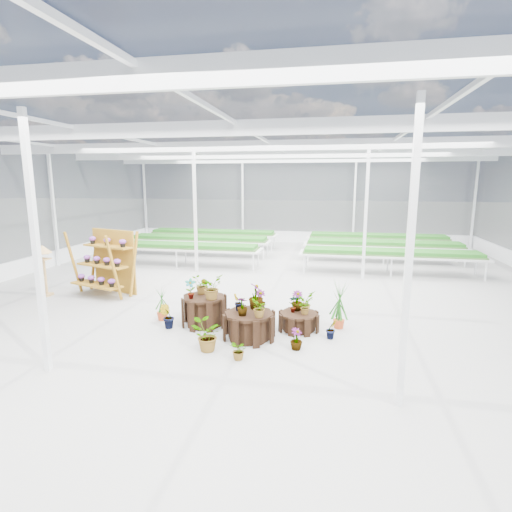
% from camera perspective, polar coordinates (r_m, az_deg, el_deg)
% --- Properties ---
extents(ground_plane, '(24.00, 24.00, 0.00)m').
position_cam_1_polar(ground_plane, '(10.56, -0.13, -7.75)').
color(ground_plane, gray).
rests_on(ground_plane, ground).
extents(greenhouse_shell, '(18.00, 24.00, 4.50)m').
position_cam_1_polar(greenhouse_shell, '(10.08, -0.14, 4.48)').
color(greenhouse_shell, white).
rests_on(greenhouse_shell, ground).
extents(steel_frame, '(18.00, 24.00, 4.50)m').
position_cam_1_polar(steel_frame, '(10.08, -0.14, 4.48)').
color(steel_frame, silver).
rests_on(steel_frame, ground).
extents(nursery_benches, '(16.00, 7.00, 0.84)m').
position_cam_1_polar(nursery_benches, '(17.39, 4.42, 1.00)').
color(nursery_benches, silver).
rests_on(nursery_benches, ground).
extents(plinth_tall, '(1.24, 1.24, 0.69)m').
position_cam_1_polar(plinth_tall, '(9.51, -7.38, -7.76)').
color(plinth_tall, black).
rests_on(plinth_tall, ground).
extents(plinth_mid, '(1.38, 1.38, 0.58)m').
position_cam_1_polar(plinth_mid, '(8.68, -0.98, -9.91)').
color(plinth_mid, black).
rests_on(plinth_mid, ground).
extents(plinth_low, '(1.10, 1.10, 0.40)m').
position_cam_1_polar(plinth_low, '(9.23, 6.11, -9.27)').
color(plinth_low, black).
rests_on(plinth_low, ground).
extents(shelf_rack, '(2.01, 1.47, 1.91)m').
position_cam_1_polar(shelf_rack, '(12.55, -20.96, -0.97)').
color(shelf_rack, '#926418').
rests_on(shelf_rack, ground).
extents(bird_table, '(0.44, 0.44, 1.52)m').
position_cam_1_polar(bird_table, '(13.19, -27.97, -1.87)').
color(bird_table, tan).
rests_on(bird_table, ground).
extents(nursery_plants, '(4.62, 3.47, 1.30)m').
position_cam_1_polar(nursery_plants, '(9.23, -2.10, -7.19)').
color(nursery_plants, '#1F5D1A').
rests_on(nursery_plants, ground).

